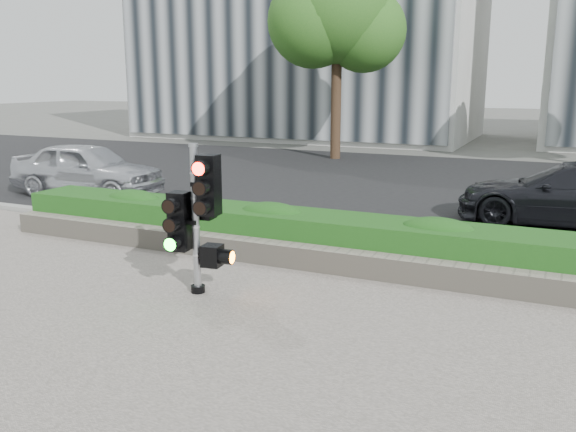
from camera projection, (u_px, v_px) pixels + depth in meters
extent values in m
plane|color=#51514C|center=(268.00, 317.00, 7.35)|extent=(120.00, 120.00, 0.00)
cube|color=#9E9389|center=(136.00, 417.00, 5.13)|extent=(16.00, 11.00, 0.03)
cube|color=black|center=(435.00, 187.00, 16.22)|extent=(60.00, 13.00, 0.02)
cube|color=gray|center=(352.00, 248.00, 10.13)|extent=(60.00, 0.25, 0.12)
cube|color=gray|center=(325.00, 259.00, 8.99)|extent=(12.00, 0.32, 0.34)
cube|color=#307E27|center=(340.00, 238.00, 9.53)|extent=(12.00, 1.00, 0.68)
cylinder|color=black|center=(336.00, 102.00, 21.60)|extent=(0.36, 0.36, 4.03)
sphere|color=#175017|center=(338.00, 9.00, 20.91)|extent=(3.74, 3.74, 3.74)
sphere|color=#175017|center=(364.00, 30.00, 21.04)|extent=(2.88, 2.88, 2.88)
sphere|color=#175017|center=(313.00, 22.00, 20.92)|extent=(3.17, 3.17, 3.17)
cylinder|color=black|center=(198.00, 289.00, 8.10)|extent=(0.19, 0.19, 0.09)
cylinder|color=gray|center=(196.00, 221.00, 7.90)|extent=(0.10, 0.10, 1.93)
cylinder|color=gray|center=(193.00, 145.00, 7.68)|extent=(0.12, 0.12, 0.05)
cube|color=#FF1107|center=(209.00, 185.00, 7.70)|extent=(0.27, 0.27, 0.77)
cube|color=#14E51E|center=(180.00, 221.00, 7.94)|extent=(0.27, 0.27, 0.77)
cube|color=black|center=(204.00, 199.00, 8.03)|extent=(0.27, 0.27, 0.53)
cube|color=orange|center=(212.00, 256.00, 7.96)|extent=(0.27, 0.27, 0.28)
imported|color=silver|center=(87.00, 169.00, 14.87)|extent=(3.91, 1.78, 1.30)
imported|color=black|center=(573.00, 194.00, 11.78)|extent=(4.29, 1.80, 1.24)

